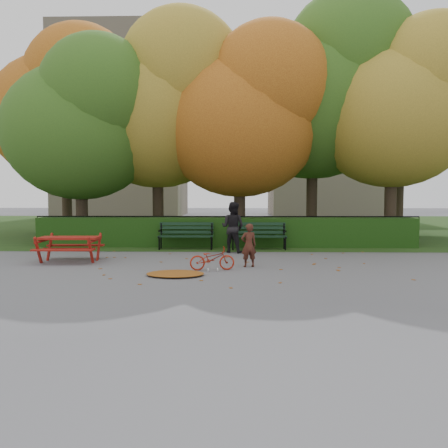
{
  "coord_description": "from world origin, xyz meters",
  "views": [
    {
      "loc": [
        0.29,
        -10.64,
        1.84
      ],
      "look_at": [
        0.01,
        1.37,
        1.0
      ],
      "focal_mm": 35.0,
      "sensor_mm": 36.0,
      "label": 1
    }
  ],
  "objects_px": {
    "tree_e": "(404,105)",
    "bench_left": "(186,233)",
    "adult": "(233,227)",
    "bicycle": "(212,259)",
    "tree_g": "(410,116)",
    "tree_b": "(165,103)",
    "tree_c": "(249,114)",
    "tree_a": "(86,121)",
    "child": "(249,245)",
    "picnic_table": "(69,242)",
    "bench_right": "(259,234)",
    "tree_d": "(324,90)",
    "tree_f": "(70,108)"
  },
  "relations": [
    {
      "from": "adult",
      "to": "bicycle",
      "type": "distance_m",
      "value": 3.25
    },
    {
      "from": "tree_g",
      "to": "picnic_table",
      "type": "relative_size",
      "value": 5.27
    },
    {
      "from": "tree_f",
      "to": "bench_left",
      "type": "height_order",
      "value": "tree_f"
    },
    {
      "from": "tree_b",
      "to": "tree_d",
      "type": "distance_m",
      "value": 6.37
    },
    {
      "from": "picnic_table",
      "to": "child",
      "type": "distance_m",
      "value": 4.87
    },
    {
      "from": "tree_c",
      "to": "picnic_table",
      "type": "height_order",
      "value": "tree_c"
    },
    {
      "from": "tree_c",
      "to": "bicycle",
      "type": "relative_size",
      "value": 7.45
    },
    {
      "from": "tree_c",
      "to": "bench_left",
      "type": "xyz_separation_m",
      "value": [
        -2.13,
        -2.26,
        -4.3
      ]
    },
    {
      "from": "tree_e",
      "to": "bench_left",
      "type": "distance_m",
      "value": 9.29
    },
    {
      "from": "tree_a",
      "to": "child",
      "type": "distance_m",
      "value": 8.86
    },
    {
      "from": "tree_g",
      "to": "bench_right",
      "type": "xyz_separation_m",
      "value": [
        -7.23,
        -6.06,
        -4.85
      ]
    },
    {
      "from": "tree_c",
      "to": "child",
      "type": "height_order",
      "value": "tree_c"
    },
    {
      "from": "tree_b",
      "to": "tree_c",
      "type": "height_order",
      "value": "tree_b"
    },
    {
      "from": "bench_left",
      "to": "tree_b",
      "type": "bearing_deg",
      "value": 110.58
    },
    {
      "from": "child",
      "to": "picnic_table",
      "type": "bearing_deg",
      "value": -23.37
    },
    {
      "from": "tree_g",
      "to": "bicycle",
      "type": "relative_size",
      "value": 7.96
    },
    {
      "from": "tree_g",
      "to": "adult",
      "type": "relative_size",
      "value": 5.4
    },
    {
      "from": "tree_a",
      "to": "tree_c",
      "type": "xyz_separation_m",
      "value": [
        6.02,
        0.38,
        0.3
      ]
    },
    {
      "from": "tree_a",
      "to": "tree_d",
      "type": "distance_m",
      "value": 9.33
    },
    {
      "from": "tree_c",
      "to": "tree_f",
      "type": "height_order",
      "value": "tree_f"
    },
    {
      "from": "tree_f",
      "to": "tree_g",
      "type": "height_order",
      "value": "tree_f"
    },
    {
      "from": "child",
      "to": "bicycle",
      "type": "relative_size",
      "value": 1.02
    },
    {
      "from": "child",
      "to": "bicycle",
      "type": "xyz_separation_m",
      "value": [
        -0.89,
        -0.51,
        -0.26
      ]
    },
    {
      "from": "tree_e",
      "to": "picnic_table",
      "type": "relative_size",
      "value": 5.03
    },
    {
      "from": "tree_a",
      "to": "tree_c",
      "type": "bearing_deg",
      "value": 3.65
    },
    {
      "from": "bench_right",
      "to": "bicycle",
      "type": "height_order",
      "value": "bench_right"
    },
    {
      "from": "tree_c",
      "to": "child",
      "type": "relative_size",
      "value": 7.32
    },
    {
      "from": "tree_d",
      "to": "tree_f",
      "type": "xyz_separation_m",
      "value": [
        -11.01,
        2.01,
        -0.29
      ]
    },
    {
      "from": "tree_a",
      "to": "bicycle",
      "type": "height_order",
      "value": "tree_a"
    },
    {
      "from": "tree_b",
      "to": "tree_g",
      "type": "xyz_separation_m",
      "value": [
        10.78,
        3.02,
        -0.03
      ]
    },
    {
      "from": "tree_f",
      "to": "picnic_table",
      "type": "bearing_deg",
      "value": -70.24
    },
    {
      "from": "tree_a",
      "to": "child",
      "type": "xyz_separation_m",
      "value": [
        5.85,
        -5.34,
        -3.97
      ]
    },
    {
      "from": "tree_e",
      "to": "picnic_table",
      "type": "xyz_separation_m",
      "value": [
        -10.68,
        -4.81,
        -4.56
      ]
    },
    {
      "from": "tree_c",
      "to": "tree_d",
      "type": "distance_m",
      "value": 3.5
    },
    {
      "from": "adult",
      "to": "bicycle",
      "type": "relative_size",
      "value": 1.47
    },
    {
      "from": "picnic_table",
      "to": "child",
      "type": "height_order",
      "value": "child"
    },
    {
      "from": "tree_e",
      "to": "adult",
      "type": "bearing_deg",
      "value": -155.43
    },
    {
      "from": "tree_b",
      "to": "bench_right",
      "type": "distance_m",
      "value": 6.76
    },
    {
      "from": "tree_c",
      "to": "adult",
      "type": "relative_size",
      "value": 5.05
    },
    {
      "from": "bicycle",
      "to": "tree_g",
      "type": "bearing_deg",
      "value": -47.52
    },
    {
      "from": "tree_b",
      "to": "tree_d",
      "type": "bearing_deg",
      "value": 4.38
    },
    {
      "from": "tree_f",
      "to": "bench_right",
      "type": "height_order",
      "value": "tree_f"
    },
    {
      "from": "tree_d",
      "to": "bench_left",
      "type": "bearing_deg",
      "value": -145.74
    },
    {
      "from": "tree_a",
      "to": "child",
      "type": "height_order",
      "value": "tree_a"
    },
    {
      "from": "tree_g",
      "to": "bench_left",
      "type": "distance_m",
      "value": 12.37
    },
    {
      "from": "tree_d",
      "to": "adult",
      "type": "relative_size",
      "value": 6.05
    },
    {
      "from": "tree_c",
      "to": "tree_g",
      "type": "xyz_separation_m",
      "value": [
        7.5,
        3.8,
        0.55
      ]
    },
    {
      "from": "tree_g",
      "to": "child",
      "type": "bearing_deg",
      "value": -128.86
    },
    {
      "from": "bench_left",
      "to": "picnic_table",
      "type": "relative_size",
      "value": 1.11
    },
    {
      "from": "adult",
      "to": "tree_d",
      "type": "bearing_deg",
      "value": -105.93
    }
  ]
}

